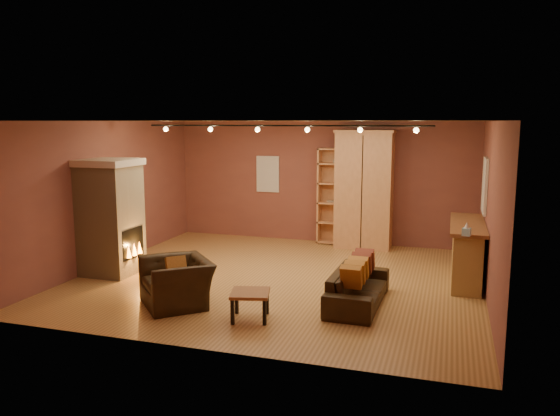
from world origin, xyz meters
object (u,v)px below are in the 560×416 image
(coffee_table, at_px, (250,296))
(loveseat, at_px, (358,281))
(bar_counter, at_px, (466,251))
(armoire, at_px, (364,189))
(fireplace, at_px, (111,217))
(bookcase, at_px, (338,195))
(armchair, at_px, (177,274))

(coffee_table, bearing_deg, loveseat, 39.36)
(bar_counter, xyz_separation_m, coffee_table, (-2.96, -2.97, -0.18))
(bar_counter, bearing_deg, loveseat, -130.90)
(loveseat, bearing_deg, armoire, 9.18)
(fireplace, distance_m, coffee_table, 3.67)
(fireplace, distance_m, bar_counter, 6.44)
(loveseat, distance_m, coffee_table, 1.75)
(fireplace, bearing_deg, coffee_table, -24.38)
(bar_counter, relative_size, loveseat, 1.18)
(bar_counter, relative_size, coffee_table, 3.33)
(bookcase, height_order, loveseat, bookcase)
(bar_counter, height_order, armchair, bar_counter)
(loveseat, distance_m, armchair, 2.79)
(bar_counter, bearing_deg, bookcase, 140.84)
(fireplace, height_order, coffee_table, fireplace)
(armoire, height_order, bar_counter, armoire)
(fireplace, height_order, loveseat, fireplace)
(bookcase, bearing_deg, coffee_table, -92.09)
(fireplace, relative_size, armchair, 1.65)
(bar_counter, distance_m, loveseat, 2.46)
(armchair, distance_m, coffee_table, 1.33)
(fireplace, bearing_deg, bar_counter, 13.32)
(armoire, distance_m, coffee_table, 5.16)
(armchair, relative_size, coffee_table, 1.97)
(bookcase, xyz_separation_m, loveseat, (1.16, -4.11, -0.74))
(bookcase, height_order, armoire, armoire)
(armchair, xyz_separation_m, coffee_table, (1.29, -0.25, -0.13))
(armoire, bearing_deg, coffee_table, -99.28)
(coffee_table, bearing_deg, armoire, 80.72)
(bookcase, relative_size, loveseat, 1.20)
(fireplace, xyz_separation_m, coffee_table, (3.28, -1.49, -0.71))
(loveseat, height_order, coffee_table, loveseat)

